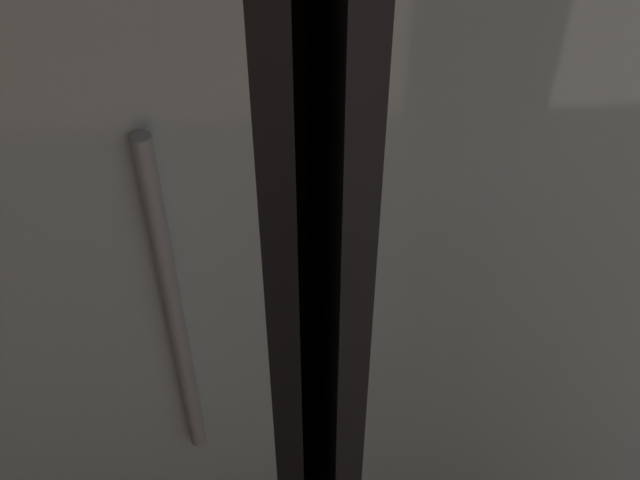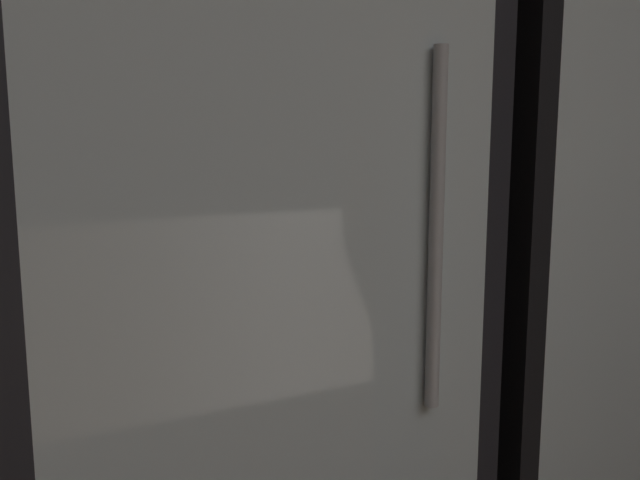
% 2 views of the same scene
% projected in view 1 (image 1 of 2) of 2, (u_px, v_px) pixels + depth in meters
% --- Properties ---
extents(cooler_far_left, '(0.71, 0.60, 1.99)m').
position_uv_depth(cooler_far_left, '(61.00, 208.00, 1.20)').
color(cooler_far_left, black).
rests_on(cooler_far_left, ground).
extents(cooler_left, '(0.71, 0.60, 1.99)m').
position_uv_depth(cooler_left, '(535.00, 189.00, 1.24)').
color(cooler_left, '#2B2B30').
rests_on(cooler_left, ground).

